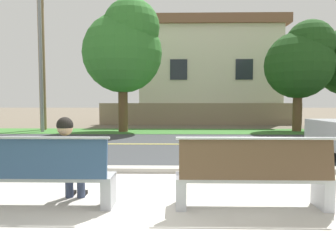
{
  "coord_description": "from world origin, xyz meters",
  "views": [
    {
      "loc": [
        0.41,
        -3.79,
        1.45
      ],
      "look_at": [
        0.26,
        3.27,
        1.0
      ],
      "focal_mm": 32.04,
      "sensor_mm": 36.0,
      "label": 1
    }
  ],
  "objects_px": {
    "seated_person_olive": "(68,157)",
    "streetlamp": "(42,41)",
    "shade_tree_far_left": "(125,47)",
    "bench_right": "(253,176)",
    "shade_tree_left": "(301,60)",
    "bench_left": "(37,175)"
  },
  "relations": [
    {
      "from": "seated_person_olive",
      "to": "shade_tree_far_left",
      "type": "distance_m",
      "value": 11.03
    },
    {
      "from": "bench_left",
      "to": "bench_right",
      "type": "bearing_deg",
      "value": 0.0
    },
    {
      "from": "shade_tree_far_left",
      "to": "seated_person_olive",
      "type": "bearing_deg",
      "value": -85.13
    },
    {
      "from": "streetlamp",
      "to": "shade_tree_far_left",
      "type": "bearing_deg",
      "value": -1.17
    },
    {
      "from": "streetlamp",
      "to": "seated_person_olive",
      "type": "bearing_deg",
      "value": -64.79
    },
    {
      "from": "bench_left",
      "to": "bench_right",
      "type": "relative_size",
      "value": 1.0
    },
    {
      "from": "bench_right",
      "to": "streetlamp",
      "type": "relative_size",
      "value": 0.27
    },
    {
      "from": "streetlamp",
      "to": "shade_tree_left",
      "type": "height_order",
      "value": "streetlamp"
    },
    {
      "from": "bench_left",
      "to": "streetlamp",
      "type": "xyz_separation_m",
      "value": [
        -4.59,
        10.7,
        3.96
      ]
    },
    {
      "from": "seated_person_olive",
      "to": "shade_tree_far_left",
      "type": "bearing_deg",
      "value": 94.87
    },
    {
      "from": "seated_person_olive",
      "to": "streetlamp",
      "type": "height_order",
      "value": "streetlamp"
    },
    {
      "from": "seated_person_olive",
      "to": "shade_tree_left",
      "type": "distance_m",
      "value": 13.67
    },
    {
      "from": "bench_right",
      "to": "streetlamp",
      "type": "xyz_separation_m",
      "value": [
        -7.52,
        10.7,
        3.96
      ]
    },
    {
      "from": "seated_person_olive",
      "to": "streetlamp",
      "type": "relative_size",
      "value": 0.16
    },
    {
      "from": "bench_left",
      "to": "shade_tree_far_left",
      "type": "height_order",
      "value": "shade_tree_far_left"
    },
    {
      "from": "bench_right",
      "to": "bench_left",
      "type": "bearing_deg",
      "value": 180.0
    },
    {
      "from": "bench_left",
      "to": "shade_tree_far_left",
      "type": "bearing_deg",
      "value": 92.8
    },
    {
      "from": "bench_right",
      "to": "shade_tree_left",
      "type": "xyz_separation_m",
      "value": [
        5.2,
        11.06,
        3.06
      ]
    },
    {
      "from": "bench_right",
      "to": "seated_person_olive",
      "type": "distance_m",
      "value": 2.57
    },
    {
      "from": "streetlamp",
      "to": "shade_tree_far_left",
      "type": "height_order",
      "value": "streetlamp"
    },
    {
      "from": "seated_person_olive",
      "to": "shade_tree_far_left",
      "type": "height_order",
      "value": "shade_tree_far_left"
    },
    {
      "from": "bench_left",
      "to": "streetlamp",
      "type": "bearing_deg",
      "value": 113.19
    }
  ]
}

